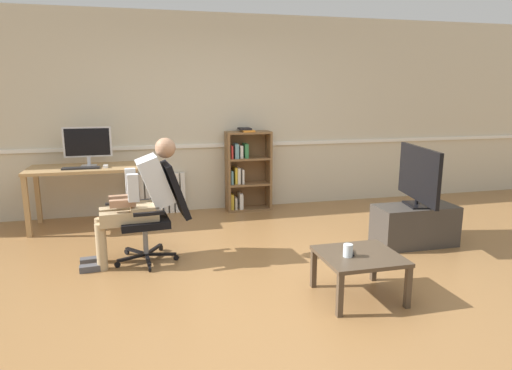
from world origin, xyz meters
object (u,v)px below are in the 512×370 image
object	(u,v)px
imac_monitor	(88,143)
radiator	(157,194)
computer_desk	(84,175)
computer_mouse	(106,166)
office_chair	(159,209)
tv_stand	(415,225)
coffee_table	(359,260)
bookshelf	(245,171)
spare_remote	(351,252)
person_seated	(139,198)
tv_screen	(419,175)
keyboard	(81,168)
drinking_glass	(348,250)

from	to	relation	value
imac_monitor	radiator	size ratio (longest dim) A/B	0.73
computer_desk	computer_mouse	size ratio (longest dim) A/B	13.00
imac_monitor	computer_mouse	world-z (taller)	imac_monitor
office_chair	tv_stand	size ratio (longest dim) A/B	1.11
computer_desk	coffee_table	world-z (taller)	computer_desk
bookshelf	spare_remote	size ratio (longest dim) A/B	7.78
person_seated	tv_screen	distance (m)	2.94
computer_desk	bookshelf	world-z (taller)	bookshelf
keyboard	drinking_glass	bearing A→B (deg)	-47.88
bookshelf	office_chair	xyz separation A→B (m)	(-1.27, -1.67, -0.03)
computer_desk	tv_stand	bearing A→B (deg)	-24.38
imac_monitor	tv_stand	bearing A→B (deg)	-25.80
person_seated	bookshelf	bearing A→B (deg)	134.33
keyboard	office_chair	distance (m)	1.52
coffee_table	spare_remote	xyz separation A→B (m)	(-0.06, 0.03, 0.06)
computer_desk	drinking_glass	xyz separation A→B (m)	(2.28, -2.67, -0.23)
tv_screen	tv_stand	bearing A→B (deg)	90.00
imac_monitor	tv_screen	bearing A→B (deg)	-25.80
computer_desk	tv_screen	bearing A→B (deg)	-24.38
drinking_glass	radiator	bearing A→B (deg)	114.62
computer_mouse	office_chair	distance (m)	1.40
computer_mouse	office_chair	size ratio (longest dim) A/B	0.10
computer_mouse	tv_screen	world-z (taller)	tv_screen
computer_mouse	office_chair	xyz separation A→B (m)	(0.57, -1.26, -0.24)
office_chair	tv_stand	bearing A→B (deg)	79.69
coffee_table	computer_mouse	bearing A→B (deg)	130.07
computer_mouse	coffee_table	size ratio (longest dim) A/B	0.16
radiator	tv_screen	world-z (taller)	tv_screen
keyboard	bookshelf	distance (m)	2.18
bookshelf	person_seated	size ratio (longest dim) A/B	0.95
office_chair	tv_stand	distance (m)	2.77
computer_desk	tv_screen	size ratio (longest dim) A/B	1.36
keyboard	computer_mouse	size ratio (longest dim) A/B	4.32
computer_desk	radiator	size ratio (longest dim) A/B	1.67
computer_desk	imac_monitor	xyz separation A→B (m)	(0.06, 0.08, 0.38)
keyboard	computer_mouse	xyz separation A→B (m)	(0.28, 0.02, 0.01)
bookshelf	tv_stand	world-z (taller)	bookshelf
computer_mouse	bookshelf	size ratio (longest dim) A/B	0.09
keyboard	bookshelf	xyz separation A→B (m)	(2.12, 0.43, -0.21)
drinking_glass	computer_desk	bearing A→B (deg)	130.50
tv_stand	tv_screen	world-z (taller)	tv_screen
drinking_glass	spare_remote	world-z (taller)	drinking_glass
office_chair	drinking_glass	world-z (taller)	office_chair
radiator	tv_screen	size ratio (longest dim) A/B	0.81
tv_screen	person_seated	bearing A→B (deg)	95.71
computer_desk	person_seated	bearing A→B (deg)	-64.33
coffee_table	spare_remote	distance (m)	0.09
radiator	keyboard	bearing A→B (deg)	-149.14
bookshelf	person_seated	distance (m)	2.22
bookshelf	tv_stand	distance (m)	2.45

